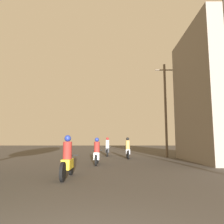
{
  "coord_description": "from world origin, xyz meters",
  "views": [
    {
      "loc": [
        0.43,
        -2.0,
        1.34
      ],
      "look_at": [
        0.42,
        16.0,
        3.71
      ],
      "focal_mm": 35.0,
      "sensor_mm": 36.0,
      "label": 1
    }
  ],
  "objects": [
    {
      "name": "motorcycle_white",
      "position": [
        -0.42,
        10.47,
        0.61
      ],
      "size": [
        0.6,
        1.85,
        1.52
      ],
      "rotation": [
        0.0,
        0.0,
        0.05
      ],
      "color": "black",
      "rests_on": "ground_plane"
    },
    {
      "name": "motorcycle_yellow",
      "position": [
        -1.19,
        6.09,
        0.62
      ],
      "size": [
        0.6,
        2.14,
        1.54
      ],
      "rotation": [
        0.0,
        0.0,
        0.05
      ],
      "color": "black",
      "rests_on": "ground_plane"
    },
    {
      "name": "motorcycle_black",
      "position": [
        0.02,
        17.57,
        0.65
      ],
      "size": [
        0.6,
        2.09,
        1.63
      ],
      "rotation": [
        0.0,
        0.0,
        0.02
      ],
      "color": "black",
      "rests_on": "ground_plane"
    },
    {
      "name": "motorcycle_silver",
      "position": [
        1.63,
        14.85,
        0.64
      ],
      "size": [
        0.6,
        2.02,
        1.6
      ],
      "rotation": [
        0.0,
        0.0,
        -0.13
      ],
      "color": "black",
      "rests_on": "ground_plane"
    },
    {
      "name": "utility_pole_far",
      "position": [
        4.98,
        16.3,
        4.13
      ],
      "size": [
        1.6,
        0.2,
        7.93
      ],
      "color": "#6B5B4C",
      "rests_on": "ground_plane"
    }
  ]
}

